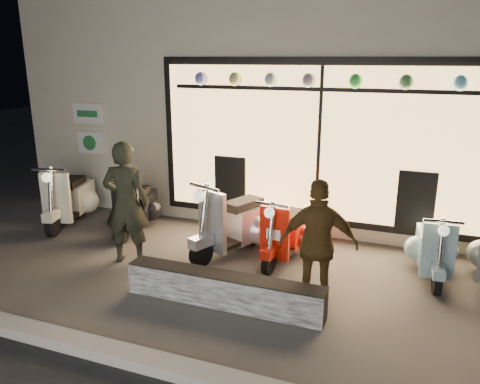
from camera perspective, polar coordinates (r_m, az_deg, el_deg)
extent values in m
plane|color=#383533|center=(6.41, -1.74, -10.49)|extent=(40.00, 40.00, 0.00)
cube|color=slate|center=(4.85, -11.37, -19.59)|extent=(40.00, 0.25, 0.12)
cube|color=beige|center=(10.55, 8.82, 11.21)|extent=(10.00, 6.00, 4.00)
cube|color=black|center=(7.52, 9.71, 5.78)|extent=(5.45, 0.06, 2.65)
cube|color=#FFBF6B|center=(7.48, 9.65, 5.73)|extent=(5.20, 0.04, 2.40)
cube|color=black|center=(7.34, 9.90, 12.22)|extent=(4.90, 0.06, 0.06)
cube|color=white|center=(9.34, -18.05, 9.08)|extent=(0.65, 0.04, 0.38)
cube|color=white|center=(9.42, -17.76, 5.76)|extent=(0.55, 0.04, 0.42)
cube|color=black|center=(5.70, -2.02, -11.82)|extent=(2.45, 0.28, 0.40)
cylinder|color=black|center=(6.71, -4.76, -7.51)|extent=(0.24, 0.39, 0.37)
cylinder|color=black|center=(7.42, 1.55, -5.07)|extent=(0.26, 0.39, 0.37)
cube|color=silver|center=(6.70, -3.38, -3.60)|extent=(0.49, 0.26, 0.90)
cube|color=silver|center=(7.27, 0.98, -3.61)|extent=(0.72, 0.88, 0.50)
cube|color=black|center=(7.09, 0.40, -1.50)|extent=(0.52, 0.68, 0.13)
sphere|color=#FFF2CC|center=(6.41, -5.01, -0.53)|extent=(0.21, 0.21, 0.16)
cylinder|color=black|center=(6.48, 3.51, -8.63)|extent=(0.13, 0.32, 0.32)
cylinder|color=black|center=(7.28, 6.44, -5.85)|extent=(0.14, 0.33, 0.32)
cube|color=#B3190B|center=(6.51, 4.25, -5.07)|extent=(0.43, 0.11, 0.76)
cube|color=#B3190B|center=(7.13, 6.23, -4.65)|extent=(0.46, 0.69, 0.43)
cube|color=black|center=(6.96, 6.02, -2.88)|extent=(0.31, 0.55, 0.11)
sphere|color=#FFF2CC|center=(6.21, 3.59, -2.56)|extent=(0.15, 0.15, 0.14)
cylinder|color=black|center=(7.73, -14.13, -4.89)|extent=(0.16, 0.34, 0.32)
cylinder|color=black|center=(8.56, -11.71, -2.66)|extent=(0.18, 0.34, 0.32)
cube|color=black|center=(7.78, -13.76, -1.82)|extent=(0.44, 0.16, 0.78)
cube|color=black|center=(8.42, -12.01, -1.57)|extent=(0.53, 0.74, 0.44)
cube|color=black|center=(8.26, -12.35, -0.01)|extent=(0.37, 0.58, 0.11)
sphere|color=#FFF2CC|center=(7.50, -14.54, 0.40)|extent=(0.17, 0.17, 0.14)
cylinder|color=black|center=(8.35, -21.89, -3.87)|extent=(0.20, 0.38, 0.36)
cylinder|color=black|center=(9.26, -19.00, -1.67)|extent=(0.22, 0.38, 0.36)
cube|color=beige|center=(8.42, -21.51, -0.70)|extent=(0.49, 0.21, 0.87)
cube|color=beige|center=(9.10, -19.39, -0.53)|extent=(0.63, 0.84, 0.49)
cube|color=black|center=(8.93, -19.84, 1.11)|extent=(0.45, 0.66, 0.13)
sphere|color=#FFF2CC|center=(8.11, -22.53, 1.64)|extent=(0.20, 0.20, 0.16)
cylinder|color=black|center=(6.44, 22.87, -10.20)|extent=(0.12, 0.31, 0.31)
cylinder|color=black|center=(7.25, 22.06, -7.12)|extent=(0.14, 0.31, 0.31)
cube|color=#7BA3AF|center=(6.47, 23.02, -6.67)|extent=(0.42, 0.10, 0.74)
cube|color=#7BA3AF|center=(7.10, 22.30, -5.99)|extent=(0.43, 0.66, 0.41)
cube|color=black|center=(6.93, 22.59, -4.33)|extent=(0.30, 0.53, 0.11)
sphere|color=#FFF2CC|center=(6.16, 23.58, -4.35)|extent=(0.15, 0.15, 0.14)
imported|color=black|center=(6.79, -13.72, -1.32)|extent=(0.74, 0.58, 1.77)
imported|color=#543C1A|center=(5.53, 9.53, -6.33)|extent=(0.97, 0.56, 1.56)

